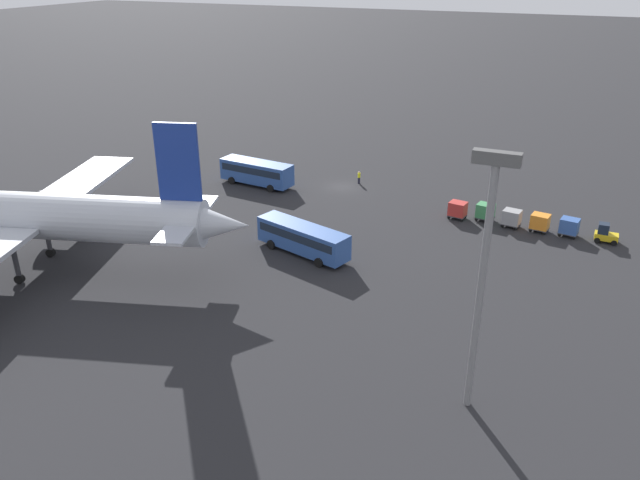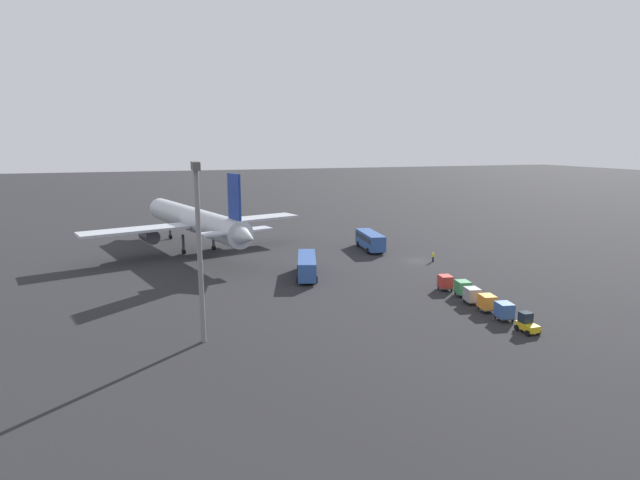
# 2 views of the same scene
# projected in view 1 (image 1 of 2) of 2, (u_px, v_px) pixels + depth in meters

# --- Properties ---
(ground_plane) EXTENTS (600.00, 600.00, 0.00)m
(ground_plane) POSITION_uv_depth(u_px,v_px,m) (342.00, 187.00, 84.19)
(ground_plane) COLOR #232326
(airplane) EXTENTS (46.19, 40.24, 15.23)m
(airplane) POSITION_uv_depth(u_px,v_px,m) (12.00, 215.00, 59.76)
(airplane) COLOR #B2B7C1
(airplane) RESTS_ON ground
(shuttle_bus_near) EXTENTS (10.54, 4.07, 3.27)m
(shuttle_bus_near) POSITION_uv_depth(u_px,v_px,m) (257.00, 171.00, 84.08)
(shuttle_bus_near) COLOR #2D5199
(shuttle_bus_near) RESTS_ON ground
(shuttle_bus_far) EXTENTS (11.03, 5.58, 3.13)m
(shuttle_bus_far) POSITION_uv_depth(u_px,v_px,m) (303.00, 237.00, 64.53)
(shuttle_bus_far) COLOR #2D5199
(shuttle_bus_far) RESTS_ON ground
(baggage_tug) EXTENTS (2.41, 1.63, 2.10)m
(baggage_tug) POSITION_uv_depth(u_px,v_px,m) (605.00, 234.00, 67.57)
(baggage_tug) COLOR gold
(baggage_tug) RESTS_ON ground
(worker_person) EXTENTS (0.38, 0.38, 1.74)m
(worker_person) POSITION_uv_depth(u_px,v_px,m) (359.00, 177.00, 85.07)
(worker_person) COLOR #1E1E2D
(worker_person) RESTS_ON ground
(cargo_cart_blue) EXTENTS (2.24, 1.98, 2.06)m
(cargo_cart_blue) POSITION_uv_depth(u_px,v_px,m) (569.00, 226.00, 68.85)
(cargo_cart_blue) COLOR #38383D
(cargo_cart_blue) RESTS_ON ground
(cargo_cart_orange) EXTENTS (2.24, 1.98, 2.06)m
(cargo_cart_orange) POSITION_uv_depth(u_px,v_px,m) (540.00, 222.00, 69.98)
(cargo_cart_orange) COLOR #38383D
(cargo_cart_orange) RESTS_ON ground
(cargo_cart_grey) EXTENTS (2.24, 1.98, 2.06)m
(cargo_cart_grey) POSITION_uv_depth(u_px,v_px,m) (512.00, 217.00, 71.17)
(cargo_cart_grey) COLOR #38383D
(cargo_cart_grey) RESTS_ON ground
(cargo_cart_green) EXTENTS (2.24, 1.98, 2.06)m
(cargo_cart_green) POSITION_uv_depth(u_px,v_px,m) (485.00, 211.00, 72.93)
(cargo_cart_green) COLOR #38383D
(cargo_cart_green) RESTS_ON ground
(cargo_cart_red) EXTENTS (2.24, 1.98, 2.06)m
(cargo_cart_red) POSITION_uv_depth(u_px,v_px,m) (458.00, 209.00, 73.49)
(cargo_cart_red) COLOR #38383D
(cargo_cart_red) RESTS_ON ground
(light_pole) EXTENTS (2.80, 0.70, 18.15)m
(light_pole) POSITION_uv_depth(u_px,v_px,m) (484.00, 261.00, 38.77)
(light_pole) COLOR slate
(light_pole) RESTS_ON ground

